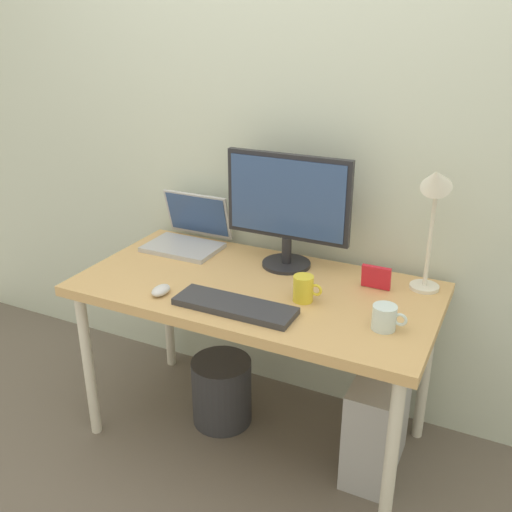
{
  "coord_description": "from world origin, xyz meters",
  "views": [
    {
      "loc": [
        0.87,
        -1.79,
        1.67
      ],
      "look_at": [
        0.0,
        0.0,
        0.83
      ],
      "focal_mm": 40.38,
      "sensor_mm": 36.0,
      "label": 1
    }
  ],
  "objects_px": {
    "coffee_mug": "(304,289)",
    "wastebasket": "(222,391)",
    "monitor": "(287,204)",
    "desk_lamp": "(434,200)",
    "mouse": "(161,290)",
    "keyboard": "(235,306)",
    "desk": "(256,299)",
    "glass_cup": "(385,317)",
    "computer_tower": "(377,423)",
    "photo_frame": "(376,277)",
    "laptop": "(189,233)"
  },
  "relations": [
    {
      "from": "coffee_mug",
      "to": "wastebasket",
      "type": "relative_size",
      "value": 0.36
    },
    {
      "from": "monitor",
      "to": "desk_lamp",
      "type": "relative_size",
      "value": 1.03
    },
    {
      "from": "desk_lamp",
      "to": "mouse",
      "type": "relative_size",
      "value": 5.55
    },
    {
      "from": "monitor",
      "to": "keyboard",
      "type": "height_order",
      "value": "monitor"
    },
    {
      "from": "desk",
      "to": "mouse",
      "type": "height_order",
      "value": "mouse"
    },
    {
      "from": "glass_cup",
      "to": "wastebasket",
      "type": "height_order",
      "value": "glass_cup"
    },
    {
      "from": "keyboard",
      "to": "glass_cup",
      "type": "xyz_separation_m",
      "value": [
        0.51,
        0.09,
        0.03
      ]
    },
    {
      "from": "computer_tower",
      "to": "wastebasket",
      "type": "xyz_separation_m",
      "value": [
        -0.68,
        -0.01,
        -0.06
      ]
    },
    {
      "from": "mouse",
      "to": "photo_frame",
      "type": "relative_size",
      "value": 0.82
    },
    {
      "from": "photo_frame",
      "to": "desk_lamp",
      "type": "bearing_deg",
      "value": 17.2
    },
    {
      "from": "desk",
      "to": "glass_cup",
      "type": "height_order",
      "value": "glass_cup"
    },
    {
      "from": "coffee_mug",
      "to": "desk_lamp",
      "type": "bearing_deg",
      "value": 35.03
    },
    {
      "from": "mouse",
      "to": "computer_tower",
      "type": "xyz_separation_m",
      "value": [
        0.79,
        0.25,
        -0.52
      ]
    },
    {
      "from": "monitor",
      "to": "photo_frame",
      "type": "bearing_deg",
      "value": -7.41
    },
    {
      "from": "laptop",
      "to": "coffee_mug",
      "type": "height_order",
      "value": "laptop"
    },
    {
      "from": "laptop",
      "to": "photo_frame",
      "type": "relative_size",
      "value": 2.91
    },
    {
      "from": "coffee_mug",
      "to": "photo_frame",
      "type": "height_order",
      "value": "coffee_mug"
    },
    {
      "from": "laptop",
      "to": "coffee_mug",
      "type": "bearing_deg",
      "value": -23.05
    },
    {
      "from": "wastebasket",
      "to": "desk_lamp",
      "type": "bearing_deg",
      "value": 14.83
    },
    {
      "from": "desk",
      "to": "mouse",
      "type": "relative_size",
      "value": 15.27
    },
    {
      "from": "coffee_mug",
      "to": "keyboard",
      "type": "bearing_deg",
      "value": -139.34
    },
    {
      "from": "keyboard",
      "to": "wastebasket",
      "type": "relative_size",
      "value": 1.47
    },
    {
      "from": "monitor",
      "to": "wastebasket",
      "type": "height_order",
      "value": "monitor"
    },
    {
      "from": "keyboard",
      "to": "coffee_mug",
      "type": "distance_m",
      "value": 0.26
    },
    {
      "from": "desk",
      "to": "desk_lamp",
      "type": "relative_size",
      "value": 2.75
    },
    {
      "from": "laptop",
      "to": "coffee_mug",
      "type": "relative_size",
      "value": 2.94
    },
    {
      "from": "keyboard",
      "to": "computer_tower",
      "type": "xyz_separation_m",
      "value": [
        0.49,
        0.24,
        -0.51
      ]
    },
    {
      "from": "keyboard",
      "to": "mouse",
      "type": "relative_size",
      "value": 4.89
    },
    {
      "from": "computer_tower",
      "to": "wastebasket",
      "type": "distance_m",
      "value": 0.68
    },
    {
      "from": "desk",
      "to": "desk_lamp",
      "type": "xyz_separation_m",
      "value": [
        0.59,
        0.22,
        0.42
      ]
    },
    {
      "from": "photo_frame",
      "to": "wastebasket",
      "type": "xyz_separation_m",
      "value": [
        -0.6,
        -0.15,
        -0.61
      ]
    },
    {
      "from": "desk",
      "to": "coffee_mug",
      "type": "distance_m",
      "value": 0.24
    },
    {
      "from": "laptop",
      "to": "glass_cup",
      "type": "relative_size",
      "value": 2.76
    },
    {
      "from": "computer_tower",
      "to": "wastebasket",
      "type": "relative_size",
      "value": 1.4
    },
    {
      "from": "keyboard",
      "to": "photo_frame",
      "type": "bearing_deg",
      "value": 43.2
    },
    {
      "from": "desk_lamp",
      "to": "glass_cup",
      "type": "relative_size",
      "value": 4.31
    },
    {
      "from": "keyboard",
      "to": "computer_tower",
      "type": "bearing_deg",
      "value": 25.89
    },
    {
      "from": "wastebasket",
      "to": "glass_cup",
      "type": "bearing_deg",
      "value": -10.69
    },
    {
      "from": "mouse",
      "to": "computer_tower",
      "type": "height_order",
      "value": "mouse"
    },
    {
      "from": "coffee_mug",
      "to": "computer_tower",
      "type": "distance_m",
      "value": 0.63
    },
    {
      "from": "desk_lamp",
      "to": "photo_frame",
      "type": "relative_size",
      "value": 4.54
    },
    {
      "from": "desk",
      "to": "laptop",
      "type": "bearing_deg",
      "value": 152.11
    },
    {
      "from": "keyboard",
      "to": "glass_cup",
      "type": "bearing_deg",
      "value": 10.59
    },
    {
      "from": "laptop",
      "to": "glass_cup",
      "type": "bearing_deg",
      "value": -19.87
    },
    {
      "from": "mouse",
      "to": "wastebasket",
      "type": "relative_size",
      "value": 0.3
    },
    {
      "from": "coffee_mug",
      "to": "glass_cup",
      "type": "height_order",
      "value": "coffee_mug"
    },
    {
      "from": "monitor",
      "to": "glass_cup",
      "type": "bearing_deg",
      "value": -33.99
    },
    {
      "from": "coffee_mug",
      "to": "monitor",
      "type": "bearing_deg",
      "value": 124.51
    },
    {
      "from": "desk_lamp",
      "to": "glass_cup",
      "type": "distance_m",
      "value": 0.46
    },
    {
      "from": "mouse",
      "to": "wastebasket",
      "type": "xyz_separation_m",
      "value": [
        0.11,
        0.24,
        -0.58
      ]
    }
  ]
}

